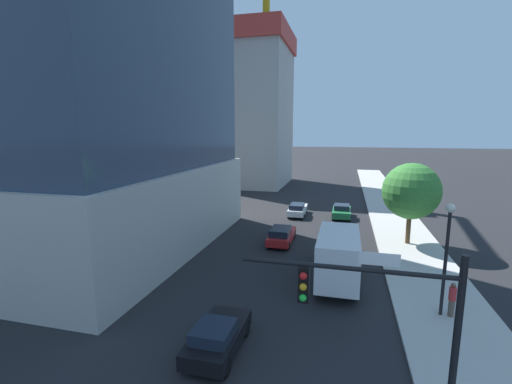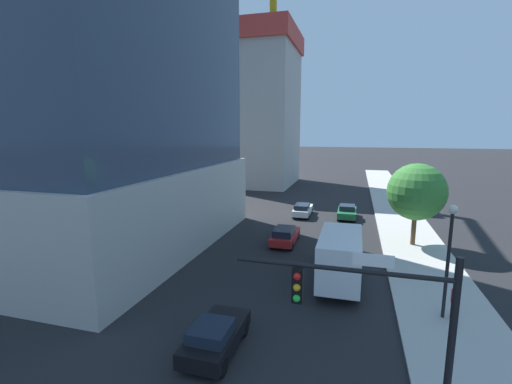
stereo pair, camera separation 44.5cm
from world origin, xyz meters
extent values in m
cube|color=#B2AFA8|center=(7.72, 20.00, 0.07)|extent=(4.90, 120.00, 0.15)
cube|color=#B2AFA8|center=(-19.03, 18.35, 3.17)|extent=(22.04, 22.41, 6.34)
cube|color=#B2AFA8|center=(-13.58, 53.76, 12.71)|extent=(12.57, 14.87, 25.41)
cube|color=#C63D33|center=(-13.58, 53.76, 23.91)|extent=(13.33, 15.76, 3.00)
cube|color=gold|center=(-9.81, 49.30, 16.12)|extent=(0.90, 0.90, 32.24)
cylinder|color=black|center=(5.67, 4.66, 3.04)|extent=(0.20, 0.20, 5.79)
cylinder|color=black|center=(2.64, 4.66, 5.28)|extent=(6.07, 0.14, 0.14)
cube|color=black|center=(1.48, 4.66, 4.65)|extent=(0.32, 0.36, 1.05)
sphere|color=red|center=(1.48, 4.47, 4.99)|extent=(0.22, 0.22, 0.22)
sphere|color=orange|center=(1.48, 4.47, 4.65)|extent=(0.22, 0.22, 0.22)
sphere|color=green|center=(1.48, 4.47, 4.31)|extent=(0.22, 0.22, 0.22)
cube|color=white|center=(3.55, 4.66, 5.63)|extent=(1.10, 0.04, 0.36)
cylinder|color=black|center=(7.41, 12.72, 2.76)|extent=(0.16, 0.16, 5.22)
sphere|color=silver|center=(7.41, 12.72, 5.55)|extent=(0.44, 0.44, 0.44)
cylinder|color=brown|center=(7.66, 24.39, 1.45)|extent=(0.36, 0.36, 2.61)
sphere|color=#387F33|center=(7.66, 24.39, 4.43)|extent=(4.47, 4.47, 4.47)
cube|color=red|center=(-2.32, 22.35, 0.57)|extent=(1.78, 4.47, 0.59)
cube|color=#19212D|center=(-2.32, 21.82, 1.14)|extent=(1.50, 2.32, 0.55)
cylinder|color=black|center=(-3.11, 23.87, 0.33)|extent=(0.22, 0.65, 0.65)
cylinder|color=black|center=(-1.54, 23.87, 0.33)|extent=(0.22, 0.65, 0.65)
cylinder|color=black|center=(-3.11, 20.83, 0.33)|extent=(0.22, 0.65, 0.65)
cylinder|color=black|center=(-1.54, 20.83, 0.33)|extent=(0.22, 0.65, 0.65)
cube|color=silver|center=(-2.32, 32.24, 0.59)|extent=(1.71, 4.40, 0.62)
cube|color=#19212D|center=(-2.32, 31.60, 1.15)|extent=(1.44, 2.20, 0.49)
cylinder|color=black|center=(-3.08, 33.74, 0.33)|extent=(0.22, 0.66, 0.66)
cylinder|color=black|center=(-1.57, 33.74, 0.33)|extent=(0.22, 0.66, 0.66)
cylinder|color=black|center=(-3.08, 30.74, 0.33)|extent=(0.22, 0.66, 0.66)
cylinder|color=black|center=(-1.57, 30.74, 0.33)|extent=(0.22, 0.66, 0.66)
cube|color=black|center=(-2.32, 7.42, 0.63)|extent=(1.82, 4.02, 0.65)
cube|color=#19212D|center=(-2.32, 6.90, 1.20)|extent=(1.53, 1.77, 0.48)
cylinder|color=black|center=(-3.13, 8.79, 0.36)|extent=(0.22, 0.71, 0.71)
cylinder|color=black|center=(-1.52, 8.79, 0.36)|extent=(0.22, 0.71, 0.71)
cylinder|color=black|center=(-3.13, 6.05, 0.36)|extent=(0.22, 0.71, 0.71)
cylinder|color=black|center=(-1.52, 6.05, 0.36)|extent=(0.22, 0.71, 0.71)
cube|color=#1E6638|center=(2.34, 32.30, 0.60)|extent=(1.87, 4.03, 0.65)
cube|color=#19212D|center=(2.34, 32.25, 1.18)|extent=(1.57, 1.78, 0.51)
cylinder|color=black|center=(1.52, 33.67, 0.33)|extent=(0.22, 0.66, 0.66)
cylinder|color=black|center=(3.16, 33.67, 0.33)|extent=(0.22, 0.66, 0.66)
cylinder|color=black|center=(1.52, 30.93, 0.33)|extent=(0.22, 0.66, 0.66)
cylinder|color=black|center=(3.16, 30.93, 0.33)|extent=(0.22, 0.66, 0.66)
cube|color=silver|center=(2.34, 19.09, 1.52)|extent=(2.34, 2.21, 1.81)
cube|color=white|center=(2.34, 15.07, 1.91)|extent=(2.34, 5.54, 2.60)
cylinder|color=black|center=(1.31, 19.09, 0.51)|extent=(0.30, 1.03, 1.03)
cylinder|color=black|center=(3.37, 19.09, 0.51)|extent=(0.30, 1.03, 1.03)
cylinder|color=black|center=(1.31, 13.68, 0.51)|extent=(0.30, 1.03, 1.03)
cylinder|color=black|center=(3.37, 13.68, 0.51)|extent=(0.30, 1.03, 1.03)
cylinder|color=brown|center=(7.86, 12.67, 0.57)|extent=(0.28, 0.28, 0.85)
cylinder|color=red|center=(7.86, 12.67, 1.33)|extent=(0.34, 0.34, 0.65)
sphere|color=brown|center=(7.86, 12.67, 1.77)|extent=(0.23, 0.23, 0.23)
camera|label=1|loc=(2.52, -5.19, 9.16)|focal=24.65mm
camera|label=2|loc=(2.95, -5.07, 9.16)|focal=24.65mm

